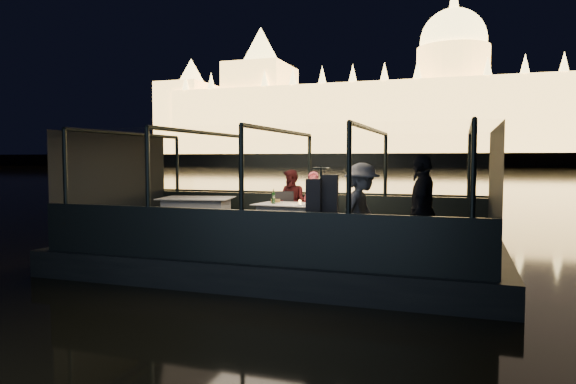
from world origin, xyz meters
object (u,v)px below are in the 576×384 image
(chair_port_right, at_px, (316,216))
(person_woman_coral, at_px, (313,202))
(dining_table_aft, at_px, (197,218))
(coat_stand, at_px, (321,209))
(dining_table_central, at_px, (290,221))
(passenger_stripe, at_px, (362,212))
(person_man_maroon, at_px, (292,202))
(wine_bottle, at_px, (274,197))
(passenger_dark, at_px, (422,214))
(chair_port_left, at_px, (281,215))

(chair_port_right, height_order, person_woman_coral, person_woman_coral)
(dining_table_aft, height_order, coat_stand, coat_stand)
(dining_table_central, xyz_separation_m, passenger_stripe, (1.96, -2.09, 0.47))
(chair_port_right, distance_m, passenger_stripe, 3.11)
(dining_table_aft, distance_m, coat_stand, 4.20)
(coat_stand, bearing_deg, dining_table_central, 119.90)
(dining_table_central, distance_m, dining_table_aft, 2.26)
(dining_table_central, relative_size, passenger_stripe, 0.86)
(person_man_maroon, distance_m, passenger_stripe, 3.54)
(coat_stand, xyz_separation_m, passenger_stripe, (0.66, 0.17, -0.05))
(person_man_maroon, height_order, passenger_stripe, passenger_stripe)
(person_man_maroon, xyz_separation_m, wine_bottle, (-0.13, -0.87, 0.17))
(passenger_dark, bearing_deg, person_man_maroon, -128.81)
(dining_table_central, relative_size, person_man_maroon, 0.97)
(person_woman_coral, bearing_deg, passenger_stripe, -52.62)
(chair_port_left, xyz_separation_m, wine_bottle, (0.04, -0.60, 0.47))
(chair_port_right, bearing_deg, chair_port_left, -171.23)
(person_woman_coral, height_order, passenger_stripe, passenger_stripe)
(person_man_maroon, bearing_deg, chair_port_right, 9.97)
(person_woman_coral, distance_m, person_man_maroon, 0.52)
(chair_port_right, bearing_deg, passenger_stripe, -61.09)
(coat_stand, bearing_deg, passenger_stripe, 13.95)
(coat_stand, height_order, person_woman_coral, coat_stand)
(person_man_maroon, bearing_deg, dining_table_central, -52.48)
(coat_stand, xyz_separation_m, person_man_maroon, (-1.50, 2.97, -0.15))
(passenger_stripe, distance_m, passenger_dark, 0.98)
(chair_port_left, relative_size, chair_port_right, 1.05)
(passenger_stripe, bearing_deg, chair_port_left, 54.16)
(person_man_maroon, distance_m, passenger_dark, 4.22)
(dining_table_central, relative_size, chair_port_right, 1.55)
(dining_table_central, bearing_deg, chair_port_right, 54.34)
(coat_stand, distance_m, passenger_stripe, 0.69)
(dining_table_central, distance_m, chair_port_left, 0.59)
(chair_port_right, distance_m, person_man_maroon, 0.70)
(dining_table_central, xyz_separation_m, wine_bottle, (-0.33, -0.15, 0.53))
(coat_stand, bearing_deg, dining_table_aft, 148.48)
(passenger_dark, bearing_deg, dining_table_central, -122.40)
(coat_stand, relative_size, person_man_maroon, 1.09)
(chair_port_right, bearing_deg, coat_stand, -73.89)
(dining_table_aft, relative_size, coat_stand, 0.99)
(person_woman_coral, bearing_deg, person_man_maroon, -172.86)
(dining_table_central, xyz_separation_m, dining_table_aft, (-2.26, -0.08, 0.00))
(dining_table_central, xyz_separation_m, person_man_maroon, (-0.20, 0.72, 0.36))
(chair_port_right, relative_size, person_man_maroon, 0.63)
(dining_table_aft, height_order, person_woman_coral, person_woman_coral)
(person_woman_coral, height_order, person_man_maroon, person_man_maroon)
(dining_table_central, height_order, person_woman_coral, person_woman_coral)
(person_woman_coral, bearing_deg, wine_bottle, -120.08)
(person_man_maroon, bearing_deg, chair_port_left, -101.11)
(person_man_maroon, bearing_deg, person_woman_coral, 22.04)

